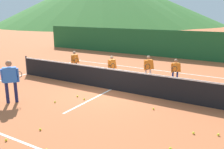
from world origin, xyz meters
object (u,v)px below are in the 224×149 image
Objects in this scene: tennis_ball_4 at (84,99)px; tennis_ball_7 at (40,129)px; instructor at (10,78)px; tennis_ball_2 at (77,96)px; tennis_ball_0 at (170,148)px; student_2 at (148,66)px; student_3 at (175,69)px; tennis_ball_6 at (153,109)px; tennis_ball_9 at (55,102)px; tennis_ball_8 at (193,133)px; student_0 at (75,60)px; tennis_ball_1 at (6,140)px; student_1 at (112,66)px; tennis_ball_5 at (218,135)px; tennis_net at (111,79)px.

tennis_ball_4 is 1.00× the size of tennis_ball_7.
instructor reaches higher than tennis_ball_4.
tennis_ball_0 is at bearing -23.15° from tennis_ball_2.
student_2 is 3.93m from tennis_ball_4.
student_3 reaches higher than tennis_ball_7.
student_3 reaches higher than tennis_ball_2.
student_2 is at bearing 115.99° from tennis_ball_6.
instructor is 7.35m from student_3.
tennis_ball_8 is at bearing 1.79° from tennis_ball_9.
tennis_ball_7 is (3.43, -5.83, -0.76)m from student_0.
tennis_ball_8 is (1.65, -1.12, 0.00)m from tennis_ball_6.
tennis_ball_4 is at bearing 47.58° from tennis_ball_9.
student_3 is 17.92× the size of tennis_ball_1.
student_3 is at bearing 10.82° from student_0.
tennis_ball_4 is at bearing 36.91° from instructor.
tennis_ball_4 is (-0.16, 3.67, 0.00)m from tennis_ball_1.
tennis_ball_6 is 3.92m from tennis_ball_7.
tennis_ball_6 is 2.00m from tennis_ball_8.
tennis_ball_1 and tennis_ball_8 have the same top height.
tennis_ball_1 is (0.67, -6.66, -0.74)m from student_1.
student_2 is at bearing 118.00° from tennis_ball_0.
student_0 is 8.73m from tennis_ball_5.
tennis_ball_7 is (0.32, 0.91, 0.00)m from tennis_ball_1.
student_1 is (-0.73, 1.30, 0.27)m from tennis_net.
student_3 is 4.79m from tennis_ball_4.
tennis_ball_5 is (4.86, 3.25, 0.00)m from tennis_ball_1.
student_2 reaches higher than student_1.
tennis_ball_7 is at bearing -86.69° from tennis_net.
student_0 reaches higher than tennis_ball_0.
tennis_ball_6 is (2.74, 0.45, 0.00)m from tennis_ball_4.
tennis_ball_1 is at bearing -90.69° from tennis_net.
tennis_ball_2 is at bearing 71.13° from tennis_ball_9.
tennis_ball_8 is (7.35, -3.75, -0.76)m from student_0.
student_1 is at bearing 95.73° from tennis_ball_1.
student_1 is 1.81m from student_2.
tennis_ball_8 is at bearing -67.25° from student_3.
instructor is 1.90m from tennis_ball_9.
student_0 reaches higher than tennis_ball_7.
student_3 is at bearing 18.71° from student_2.
tennis_ball_6 is at bearing -26.21° from tennis_net.
tennis_ball_4 and tennis_ball_5 have the same top height.
tennis_ball_8 is (4.40, -0.68, 0.00)m from tennis_ball_4.
tennis_ball_8 is at bearing -27.01° from student_0.
student_2 reaches higher than tennis_net.
student_0 is at bearing 99.12° from instructor.
tennis_ball_4 is at bearing -46.15° from student_0.
tennis_ball_4 is at bearing 99.92° from tennis_ball_7.
tennis_ball_6 is at bearing 120.74° from tennis_ball_0.
tennis_ball_1 is at bearing -40.69° from instructor.
student_1 is at bearing -1.92° from student_0.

